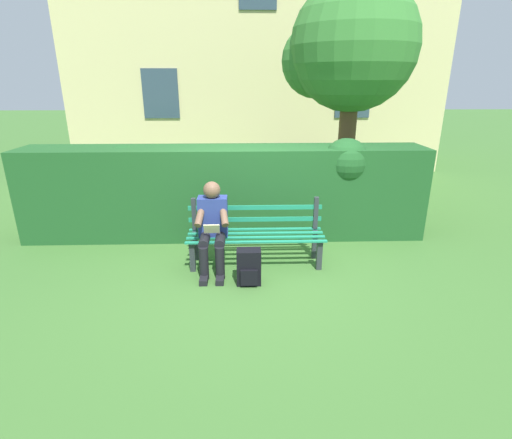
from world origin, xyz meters
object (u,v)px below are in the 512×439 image
object	(u,v)px
tree	(347,51)
park_bench	(256,233)
person_seated	(213,225)
backpack	(249,267)

from	to	relation	value
tree	park_bench	bearing A→B (deg)	56.53
tree	person_seated	bearing A→B (deg)	50.50
park_bench	backpack	bearing A→B (deg)	80.44
park_bench	backpack	size ratio (longest dim) A/B	4.06
person_seated	tree	size ratio (longest dim) A/B	0.29
park_bench	tree	xyz separation A→B (m)	(-1.71, -2.59, 2.44)
tree	backpack	bearing A→B (deg)	60.39
park_bench	person_seated	bearing A→B (deg)	16.62
park_bench	tree	distance (m)	3.95
park_bench	tree	world-z (taller)	tree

